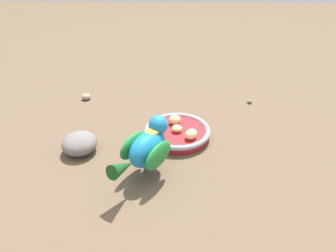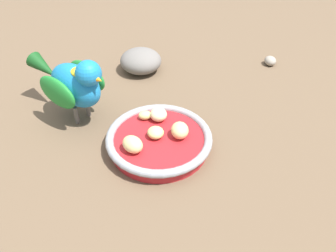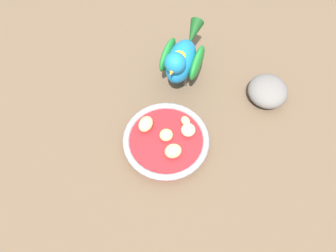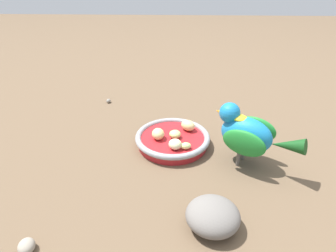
{
  "view_description": "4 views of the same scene",
  "coord_description": "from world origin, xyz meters",
  "px_view_note": "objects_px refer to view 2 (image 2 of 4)",
  "views": [
    {
      "loc": [
        0.01,
        0.78,
        0.51
      ],
      "look_at": [
        0.04,
        0.02,
        0.05
      ],
      "focal_mm": 34.08,
      "sensor_mm": 36.0,
      "label": 1
    },
    {
      "loc": [
        -0.47,
        -0.06,
        0.45
      ],
      "look_at": [
        0.0,
        -0.01,
        0.06
      ],
      "focal_mm": 38.81,
      "sensor_mm": 36.0,
      "label": 2
    },
    {
      "loc": [
        -0.05,
        -0.3,
        0.65
      ],
      "look_at": [
        0.02,
        0.03,
        0.06
      ],
      "focal_mm": 34.58,
      "sensor_mm": 36.0,
      "label": 3
    },
    {
      "loc": [
        0.64,
        0.02,
        0.42
      ],
      "look_at": [
        0.04,
        -0.0,
        0.07
      ],
      "focal_mm": 31.27,
      "sensor_mm": 36.0,
      "label": 4
    }
  ],
  "objects_px": {
    "apple_piece_1": "(180,130)",
    "apple_piece_2": "(133,144)",
    "apple_piece_4": "(145,115)",
    "parrot": "(74,82)",
    "feeding_bowl": "(159,141)",
    "apple_piece_0": "(156,133)",
    "pebble_1": "(270,61)",
    "apple_piece_3": "(158,114)",
    "rock_large": "(141,61)"
  },
  "relations": [
    {
      "from": "apple_piece_1",
      "to": "apple_piece_2",
      "type": "distance_m",
      "value": 0.09
    },
    {
      "from": "apple_piece_4",
      "to": "parrot",
      "type": "relative_size",
      "value": 0.14
    },
    {
      "from": "apple_piece_1",
      "to": "feeding_bowl",
      "type": "bearing_deg",
      "value": 102.17
    },
    {
      "from": "apple_piece_0",
      "to": "apple_piece_1",
      "type": "distance_m",
      "value": 0.04
    },
    {
      "from": "apple_piece_0",
      "to": "pebble_1",
      "type": "relative_size",
      "value": 0.94
    },
    {
      "from": "apple_piece_3",
      "to": "apple_piece_0",
      "type": "bearing_deg",
      "value": -178.68
    },
    {
      "from": "feeding_bowl",
      "to": "apple_piece_2",
      "type": "height_order",
      "value": "apple_piece_2"
    },
    {
      "from": "apple_piece_1",
      "to": "apple_piece_2",
      "type": "relative_size",
      "value": 0.93
    },
    {
      "from": "feeding_bowl",
      "to": "rock_large",
      "type": "relative_size",
      "value": 1.97
    },
    {
      "from": "feeding_bowl",
      "to": "apple_piece_0",
      "type": "xyz_separation_m",
      "value": [
        0.0,
        0.01,
        0.02
      ]
    },
    {
      "from": "apple_piece_1",
      "to": "apple_piece_4",
      "type": "height_order",
      "value": "apple_piece_1"
    },
    {
      "from": "feeding_bowl",
      "to": "apple_piece_3",
      "type": "xyz_separation_m",
      "value": [
        0.05,
        0.01,
        0.02
      ]
    },
    {
      "from": "apple_piece_2",
      "to": "apple_piece_1",
      "type": "bearing_deg",
      "value": -59.32
    },
    {
      "from": "apple_piece_2",
      "to": "apple_piece_0",
      "type": "bearing_deg",
      "value": -40.9
    },
    {
      "from": "apple_piece_3",
      "to": "apple_piece_4",
      "type": "height_order",
      "value": "apple_piece_3"
    },
    {
      "from": "apple_piece_2",
      "to": "apple_piece_3",
      "type": "xyz_separation_m",
      "value": [
        0.09,
        -0.03,
        -0.0
      ]
    },
    {
      "from": "apple_piece_1",
      "to": "apple_piece_4",
      "type": "distance_m",
      "value": 0.08
    },
    {
      "from": "apple_piece_0",
      "to": "apple_piece_3",
      "type": "height_order",
      "value": "apple_piece_3"
    },
    {
      "from": "rock_large",
      "to": "pebble_1",
      "type": "distance_m",
      "value": 0.31
    },
    {
      "from": "apple_piece_0",
      "to": "rock_large",
      "type": "relative_size",
      "value": 0.31
    },
    {
      "from": "apple_piece_1",
      "to": "rock_large",
      "type": "height_order",
      "value": "rock_large"
    },
    {
      "from": "feeding_bowl",
      "to": "parrot",
      "type": "distance_m",
      "value": 0.19
    },
    {
      "from": "feeding_bowl",
      "to": "apple_piece_1",
      "type": "height_order",
      "value": "apple_piece_1"
    },
    {
      "from": "apple_piece_3",
      "to": "pebble_1",
      "type": "relative_size",
      "value": 1.02
    },
    {
      "from": "apple_piece_3",
      "to": "apple_piece_1",
      "type": "bearing_deg",
      "value": -134.77
    },
    {
      "from": "apple_piece_1",
      "to": "apple_piece_3",
      "type": "distance_m",
      "value": 0.06
    },
    {
      "from": "apple_piece_0",
      "to": "apple_piece_2",
      "type": "relative_size",
      "value": 0.76
    },
    {
      "from": "apple_piece_1",
      "to": "parrot",
      "type": "height_order",
      "value": "parrot"
    },
    {
      "from": "apple_piece_0",
      "to": "apple_piece_4",
      "type": "relative_size",
      "value": 1.15
    },
    {
      "from": "feeding_bowl",
      "to": "parrot",
      "type": "height_order",
      "value": "parrot"
    },
    {
      "from": "apple_piece_0",
      "to": "rock_large",
      "type": "xyz_separation_m",
      "value": [
        0.26,
        0.07,
        -0.01
      ]
    },
    {
      "from": "apple_piece_4",
      "to": "rock_large",
      "type": "height_order",
      "value": "rock_large"
    },
    {
      "from": "apple_piece_1",
      "to": "apple_piece_3",
      "type": "relative_size",
      "value": 1.14
    },
    {
      "from": "feeding_bowl",
      "to": "apple_piece_4",
      "type": "distance_m",
      "value": 0.06
    },
    {
      "from": "rock_large",
      "to": "apple_piece_4",
      "type": "bearing_deg",
      "value": -168.24
    },
    {
      "from": "apple_piece_1",
      "to": "apple_piece_3",
      "type": "height_order",
      "value": "apple_piece_1"
    },
    {
      "from": "apple_piece_1",
      "to": "parrot",
      "type": "bearing_deg",
      "value": 72.68
    },
    {
      "from": "apple_piece_1",
      "to": "apple_piece_2",
      "type": "height_order",
      "value": "same"
    },
    {
      "from": "feeding_bowl",
      "to": "apple_piece_2",
      "type": "bearing_deg",
      "value": 133.11
    },
    {
      "from": "apple_piece_1",
      "to": "apple_piece_4",
      "type": "xyz_separation_m",
      "value": [
        0.04,
        0.07,
        -0.01
      ]
    },
    {
      "from": "apple_piece_1",
      "to": "apple_piece_3",
      "type": "xyz_separation_m",
      "value": [
        0.04,
        0.04,
        -0.0
      ]
    },
    {
      "from": "parrot",
      "to": "pebble_1",
      "type": "distance_m",
      "value": 0.48
    },
    {
      "from": "feeding_bowl",
      "to": "pebble_1",
      "type": "distance_m",
      "value": 0.4
    },
    {
      "from": "apple_piece_4",
      "to": "apple_piece_1",
      "type": "bearing_deg",
      "value": -122.18
    },
    {
      "from": "apple_piece_1",
      "to": "pebble_1",
      "type": "relative_size",
      "value": 1.16
    },
    {
      "from": "feeding_bowl",
      "to": "apple_piece_3",
      "type": "bearing_deg",
      "value": 8.13
    },
    {
      "from": "parrot",
      "to": "rock_large",
      "type": "height_order",
      "value": "parrot"
    },
    {
      "from": "apple_piece_1",
      "to": "parrot",
      "type": "xyz_separation_m",
      "value": [
        0.06,
        0.2,
        0.04
      ]
    },
    {
      "from": "pebble_1",
      "to": "apple_piece_2",
      "type": "bearing_deg",
      "value": 143.08
    },
    {
      "from": "feeding_bowl",
      "to": "apple_piece_0",
      "type": "height_order",
      "value": "apple_piece_0"
    }
  ]
}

